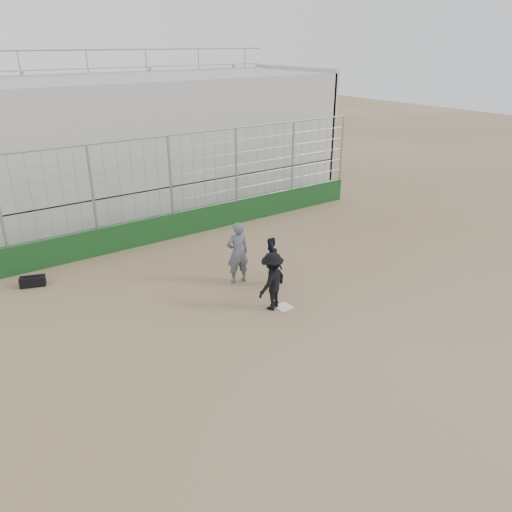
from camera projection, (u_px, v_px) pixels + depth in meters
ground at (284, 307)px, 14.66m from camera, size 90.00×90.00×0.00m
home_plate at (284, 307)px, 14.65m from camera, size 0.44×0.44×0.02m
backstop at (173, 214)px, 19.50m from camera, size 18.10×0.25×4.04m
bleachers at (120, 144)px, 22.42m from camera, size 20.25×6.70×6.98m
batter_at_plate at (272, 281)px, 14.28m from camera, size 1.28×0.98×1.90m
catcher_crouched at (270, 269)px, 15.79m from camera, size 0.90×0.77×1.10m
umpire at (238, 256)px, 15.86m from camera, size 0.82×0.61×1.83m
equipment_bag at (33, 281)px, 15.86m from camera, size 0.82×0.56×0.36m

